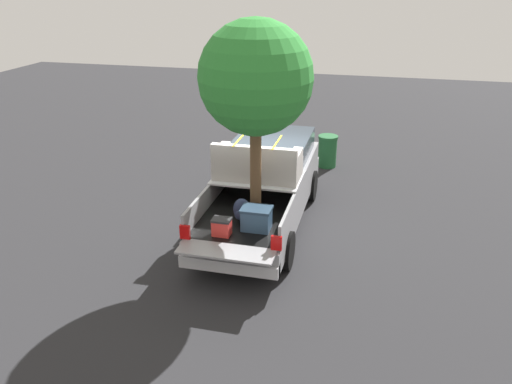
# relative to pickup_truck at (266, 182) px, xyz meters

# --- Properties ---
(ground_plane) EXTENTS (40.00, 40.00, 0.00)m
(ground_plane) POSITION_rel_pickup_truck_xyz_m (-0.36, 0.00, -0.95)
(ground_plane) COLOR #262628
(pickup_truck) EXTENTS (6.05, 2.06, 2.23)m
(pickup_truck) POSITION_rel_pickup_truck_xyz_m (0.00, 0.00, 0.00)
(pickup_truck) COLOR gray
(pickup_truck) RESTS_ON ground_plane
(tree_background) EXTENTS (2.19, 2.19, 4.82)m
(tree_background) POSITION_rel_pickup_truck_xyz_m (-1.64, -0.16, 2.74)
(tree_background) COLOR brown
(tree_background) RESTS_ON ground_plane
(trash_can) EXTENTS (0.60, 0.60, 0.98)m
(trash_can) POSITION_rel_pickup_truck_xyz_m (4.02, -1.03, -0.46)
(trash_can) COLOR #1E592D
(trash_can) RESTS_ON ground_plane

